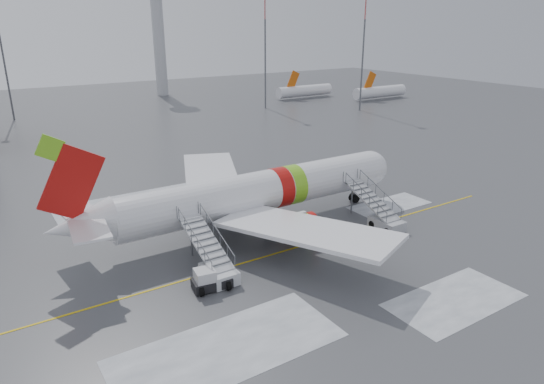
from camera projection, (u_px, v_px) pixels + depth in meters
ground at (235, 259)px, 40.23m from camera, size 260.00×260.00×0.00m
airliner at (252, 194)px, 45.31m from camera, size 35.03×32.97×11.18m
airstair_fwd at (381, 216)px, 46.29m from camera, size 2.05×7.70×3.48m
airstair_aft at (214, 264)px, 37.19m from camera, size 2.05×7.70×3.48m
pushback_tug at (209, 280)px, 35.50m from camera, size 3.03×2.45×1.62m
control_tower at (158, 22)px, 124.64m from camera, size 6.40×6.40×30.00m
light_mast_far_ne at (265, 45)px, 106.29m from camera, size 1.20×1.20×24.25m
light_mast_far_n at (2, 48)px, 93.32m from camera, size 1.20×1.20×24.25m
light_mast_far_e at (363, 46)px, 103.40m from camera, size 1.20×1.20×24.25m
distant_aircraft at (330, 100)px, 122.97m from camera, size 35.00×18.00×8.00m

